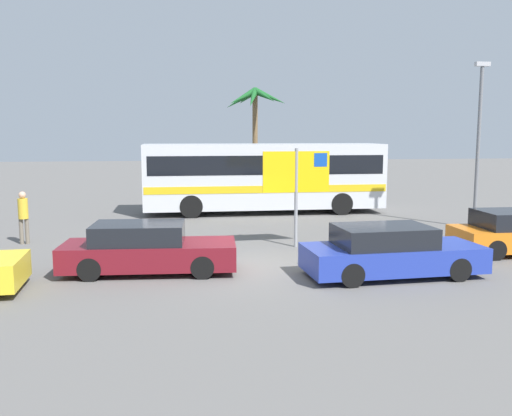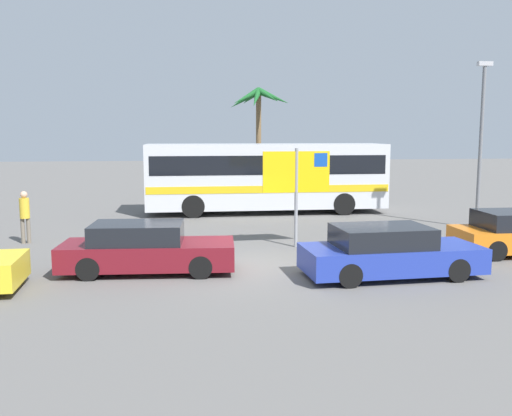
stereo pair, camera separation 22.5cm
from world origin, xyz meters
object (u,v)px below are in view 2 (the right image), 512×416
Objects in this scene: ferry_sign at (298,176)px; car_maroon at (145,249)px; car_blue at (389,252)px; bus_front_coach at (266,174)px; pedestrian_crossing_lot at (25,213)px.

ferry_sign reaches higher than car_maroon.
car_blue is at bearing -7.88° from car_maroon.
ferry_sign is (-0.12, -7.93, 0.54)m from bus_front_coach.
pedestrian_crossing_lot is at bearing 137.14° from car_maroon.
pedestrian_crossing_lot is (-8.92, 1.71, -1.28)m from ferry_sign.
pedestrian_crossing_lot reaches higher than car_maroon.
bus_front_coach is 11.76m from car_maroon.
pedestrian_crossing_lot is at bearing -145.48° from bus_front_coach.
ferry_sign is 0.69× the size of car_blue.
car_maroon is at bearing -114.10° from bus_front_coach.
ferry_sign reaches higher than car_blue.
ferry_sign is 5.68m from car_maroon.
car_blue is at bearing -129.06° from pedestrian_crossing_lot.
pedestrian_crossing_lot reaches higher than car_blue.
bus_front_coach is 12.09m from car_blue.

